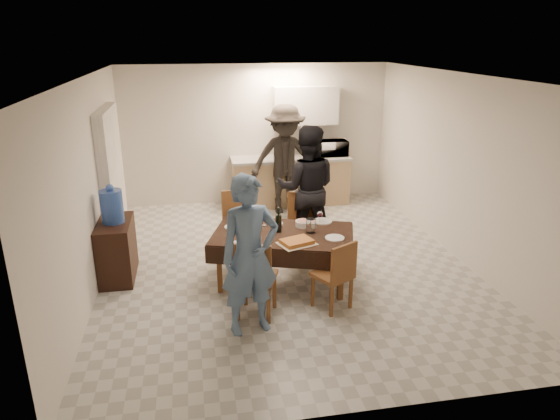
{
  "coord_description": "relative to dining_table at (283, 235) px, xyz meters",
  "views": [
    {
      "loc": [
        -1.22,
        -6.32,
        3.08
      ],
      "look_at": [
        -0.14,
        -0.3,
        0.93
      ],
      "focal_mm": 32.0,
      "sensor_mm": 36.0,
      "label": 1
    }
  ],
  "objects": [
    {
      "name": "ceiling",
      "position": [
        0.14,
        0.49,
        1.94
      ],
      "size": [
        5.0,
        6.0,
        0.02
      ],
      "primitive_type": "cube",
      "color": "white",
      "rests_on": "wall_back"
    },
    {
      "name": "dining_table",
      "position": [
        0.0,
        0.0,
        0.0
      ],
      "size": [
        1.99,
        1.51,
        0.69
      ],
      "rotation": [
        0.0,
        0.0,
        -0.3
      ],
      "color": "black",
      "rests_on": "floor"
    },
    {
      "name": "stub_partition",
      "position": [
        -2.28,
        1.69,
        0.39
      ],
      "size": [
        0.15,
        1.4,
        2.1
      ],
      "primitive_type": "cube",
      "color": "white",
      "rests_on": "floor"
    },
    {
      "name": "person_near",
      "position": [
        -0.55,
        -1.05,
        0.23
      ],
      "size": [
        0.73,
        0.57,
        1.77
      ],
      "primitive_type": "imported",
      "rotation": [
        0.0,
        0.0,
        0.25
      ],
      "color": "slate",
      "rests_on": "floor"
    },
    {
      "name": "wall_right",
      "position": [
        2.64,
        0.49,
        0.64
      ],
      "size": [
        0.02,
        6.0,
        2.6
      ],
      "primitive_type": "cube",
      "color": "silver",
      "rests_on": "floor"
    },
    {
      "name": "plate_far_left",
      "position": [
        -0.6,
        0.3,
        0.04
      ],
      "size": [
        0.25,
        0.25,
        0.01
      ],
      "primitive_type": "cylinder",
      "color": "white",
      "rests_on": "dining_table"
    },
    {
      "name": "savoury_tart",
      "position": [
        0.1,
        -0.38,
        0.06
      ],
      "size": [
        0.51,
        0.45,
        0.05
      ],
      "primitive_type": "cube",
      "rotation": [
        0.0,
        0.0,
        0.34
      ],
      "color": "#C07A38",
      "rests_on": "dining_table"
    },
    {
      "name": "floor",
      "position": [
        0.14,
        0.49,
        -0.66
      ],
      "size": [
        5.0,
        6.0,
        0.02
      ],
      "primitive_type": "cube",
      "color": "#B9BAB4",
      "rests_on": "ground"
    },
    {
      "name": "microwave",
      "position": [
        1.56,
        3.17,
        0.4
      ],
      "size": [
        0.53,
        0.36,
        0.29
      ],
      "primitive_type": "imported",
      "rotation": [
        0.0,
        0.0,
        3.14
      ],
      "color": "silver",
      "rests_on": "kitchen_worktop"
    },
    {
      "name": "person_far",
      "position": [
        0.55,
        1.05,
        0.28
      ],
      "size": [
        1.05,
        0.9,
        1.88
      ],
      "primitive_type": "imported",
      "rotation": [
        0.0,
        0.0,
        2.92
      ],
      "color": "black",
      "rests_on": "floor"
    },
    {
      "name": "wine_bottle",
      "position": [
        -0.05,
        0.05,
        0.2
      ],
      "size": [
        0.08,
        0.08,
        0.33
      ],
      "primitive_type": null,
      "color": "black",
      "rests_on": "dining_table"
    },
    {
      "name": "plate_far_right",
      "position": [
        0.6,
        0.3,
        0.04
      ],
      "size": [
        0.26,
        0.26,
        0.02
      ],
      "primitive_type": "cylinder",
      "color": "white",
      "rests_on": "dining_table"
    },
    {
      "name": "wine_glass_c",
      "position": [
        -0.2,
        0.3,
        0.12
      ],
      "size": [
        0.08,
        0.08,
        0.17
      ],
      "primitive_type": null,
      "color": "white",
      "rests_on": "dining_table"
    },
    {
      "name": "wall_left",
      "position": [
        -2.36,
        0.49,
        0.64
      ],
      "size": [
        0.02,
        6.0,
        2.6
      ],
      "primitive_type": "cube",
      "color": "silver",
      "rests_on": "floor"
    },
    {
      "name": "wall_front",
      "position": [
        0.14,
        -2.51,
        0.64
      ],
      "size": [
        5.0,
        0.02,
        2.6
      ],
      "primitive_type": "cube",
      "color": "silver",
      "rests_on": "floor"
    },
    {
      "name": "plate_near_left",
      "position": [
        -0.6,
        -0.3,
        0.04
      ],
      "size": [
        0.24,
        0.24,
        0.01
      ],
      "primitive_type": "cylinder",
      "color": "white",
      "rests_on": "dining_table"
    },
    {
      "name": "chair_near_right",
      "position": [
        0.45,
        -0.83,
        -0.13
      ],
      "size": [
        0.53,
        0.56,
        0.47
      ],
      "rotation": [
        0.0,
        0.0,
        0.51
      ],
      "color": "brown",
      "rests_on": "floor"
    },
    {
      "name": "wine_glass_b",
      "position": [
        0.55,
        0.25,
        0.12
      ],
      "size": [
        0.08,
        0.08,
        0.17
      ],
      "primitive_type": null,
      "color": "white",
      "rests_on": "dining_table"
    },
    {
      "name": "chair_near_left",
      "position": [
        -0.45,
        -0.84,
        -0.07
      ],
      "size": [
        0.56,
        0.57,
        0.52
      ],
      "rotation": [
        0.0,
        0.0,
        -0.36
      ],
      "color": "brown",
      "rests_on": "floor"
    },
    {
      "name": "person_kitchen",
      "position": [
        0.54,
        2.72,
        0.32
      ],
      "size": [
        1.27,
        0.73,
        1.96
      ],
      "primitive_type": "imported",
      "color": "black",
      "rests_on": "floor"
    },
    {
      "name": "water_jug",
      "position": [
        -2.14,
        0.52,
        0.34
      ],
      "size": [
        0.29,
        0.29,
        0.43
      ],
      "primitive_type": "cylinder",
      "color": "blue",
      "rests_on": "console"
    },
    {
      "name": "mushroom_dish",
      "position": [
        -0.05,
        0.28,
        0.05
      ],
      "size": [
        0.19,
        0.19,
        0.03
      ],
      "primitive_type": "cylinder",
      "color": "white",
      "rests_on": "dining_table"
    },
    {
      "name": "chair_far_right",
      "position": [
        0.45,
        0.66,
        -0.09
      ],
      "size": [
        0.44,
        0.44,
        0.5
      ],
      "rotation": [
        0.0,
        0.0,
        3.11
      ],
      "color": "brown",
      "rests_on": "floor"
    },
    {
      "name": "wine_glass_a",
      "position": [
        -0.55,
        -0.25,
        0.14
      ],
      "size": [
        0.09,
        0.09,
        0.21
      ],
      "primitive_type": null,
      "color": "white",
      "rests_on": "dining_table"
    },
    {
      "name": "upper_cabinet",
      "position": [
        1.04,
        3.31,
        1.19
      ],
      "size": [
        1.2,
        0.34,
        0.7
      ],
      "primitive_type": "cube",
      "color": "silver",
      "rests_on": "wall_back"
    },
    {
      "name": "kitchen_worktop",
      "position": [
        0.74,
        3.17,
        0.23
      ],
      "size": [
        2.24,
        0.64,
        0.05
      ],
      "primitive_type": "cube",
      "color": "#A3A4A0",
      "rests_on": "kitchen_base_cabinet"
    },
    {
      "name": "plate_near_right",
      "position": [
        0.6,
        -0.3,
        0.04
      ],
      "size": [
        0.24,
        0.24,
        0.01
      ],
      "primitive_type": "cylinder",
      "color": "white",
      "rests_on": "dining_table"
    },
    {
      "name": "chair_far_left",
      "position": [
        -0.45,
        0.65,
        -0.04
      ],
      "size": [
        0.54,
        0.54,
        0.55
      ],
      "rotation": [
        0.0,
        0.0,
        3.33
      ],
      "color": "brown",
      "rests_on": "floor"
    },
    {
      "name": "wall_back",
      "position": [
        0.14,
        3.49,
        0.64
      ],
      "size": [
        5.0,
        0.02,
        2.6
      ],
      "primitive_type": "cube",
      "color": "silver",
      "rests_on": "floor"
    },
    {
      "name": "console",
      "position": [
        -2.14,
        0.52,
        -0.26
      ],
      "size": [
        0.42,
        0.85,
        0.79
      ],
      "primitive_type": "cube",
      "color": "black",
      "rests_on": "floor"
    },
    {
      "name": "salad_bowl",
      "position": [
        0.3,
        0.18,
        0.07
      ],
      "size": [
        0.2,
        0.2,
        0.08
      ],
      "primitive_type": "cylinder",
      "color": "white",
      "rests_on": "dining_table"
    },
    {
      "name": "kitchen_base_cabinet",
      "position": [
        0.74,
        3.17,
        -0.23
      ],
      "size": [
        2.2,
        0.6,
        0.86
      ],
      "primitive_type": "cube",
      "color": "tan",
      "rests_on": "floor"
    },
    {
      "name": "water_pitcher",
      "position": [
        0.35,
        -0.05,
        0.12
      ],
      "size": [
        0.12,
        0.12,
        0.19
      ],
      "primitive_type": "cylinder",
      "color": "white",
      "rests_on": "dining_table"
    }
  ]
}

